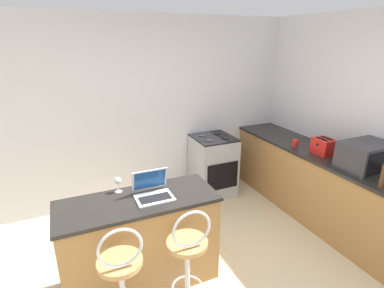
% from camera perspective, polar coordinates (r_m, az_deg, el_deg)
% --- Properties ---
extents(wall_back, '(12.00, 0.06, 2.60)m').
position_cam_1_polar(wall_back, '(4.29, -9.34, 5.98)').
color(wall_back, silver).
rests_on(wall_back, ground_plane).
extents(breakfast_bar, '(1.44, 0.57, 0.91)m').
position_cam_1_polar(breakfast_bar, '(3.02, -9.76, -17.87)').
color(breakfast_bar, '#9E703D').
rests_on(breakfast_bar, ground_plane).
extents(counter_right, '(0.64, 2.83, 0.91)m').
position_cam_1_polar(counter_right, '(4.34, 22.37, -6.96)').
color(counter_right, '#9E703D').
rests_on(counter_right, ground_plane).
extents(bar_stool_near, '(0.40, 0.40, 1.06)m').
position_cam_1_polar(bar_stool_near, '(2.57, -13.12, -24.71)').
color(bar_stool_near, silver).
rests_on(bar_stool_near, ground_plane).
extents(bar_stool_far, '(0.40, 0.40, 1.06)m').
position_cam_1_polar(bar_stool_far, '(2.68, -0.75, -21.98)').
color(bar_stool_far, silver).
rests_on(bar_stool_far, ground_plane).
extents(laptop, '(0.34, 0.29, 0.24)m').
position_cam_1_polar(laptop, '(2.79, -7.55, -8.61)').
color(laptop, silver).
rests_on(laptop, breakfast_bar).
extents(microwave, '(0.54, 0.40, 0.31)m').
position_cam_1_polar(microwave, '(3.78, 30.26, -2.02)').
color(microwave, '#2D2D30').
rests_on(microwave, counter_right).
extents(toaster, '(0.22, 0.24, 0.20)m').
position_cam_1_polar(toaster, '(4.07, 23.75, -0.40)').
color(toaster, red).
rests_on(toaster, counter_right).
extents(stove_range, '(0.58, 0.61, 0.92)m').
position_cam_1_polar(stove_range, '(4.57, 4.02, -4.13)').
color(stove_range, '#9EA3A8').
rests_on(stove_range, ground_plane).
extents(mug_red, '(0.09, 0.07, 0.10)m').
position_cam_1_polar(mug_red, '(4.23, 19.06, 0.18)').
color(mug_red, red).
rests_on(mug_red, counter_right).
extents(wine_glass_tall, '(0.06, 0.06, 0.15)m').
position_cam_1_polar(wine_glass_tall, '(2.89, -13.94, -6.95)').
color(wine_glass_tall, silver).
rests_on(wine_glass_tall, breakfast_bar).
extents(pepper_mill, '(0.05, 0.05, 0.27)m').
position_cam_1_polar(pepper_mill, '(3.41, 32.64, -5.08)').
color(pepper_mill, '#4C2D19').
rests_on(pepper_mill, counter_right).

